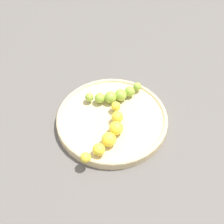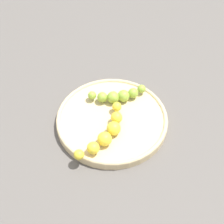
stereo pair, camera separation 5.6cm
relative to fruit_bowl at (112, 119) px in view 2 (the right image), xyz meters
The scene contains 4 objects.
ground_plane 0.01m from the fruit_bowl, ahead, with size 2.40×2.40×0.00m, color #56514C.
fruit_bowl is the anchor object (origin of this frame).
banana_green 0.06m from the fruit_bowl, 71.24° to the left, with size 0.15×0.05×0.03m.
banana_yellow 0.06m from the fruit_bowl, 107.73° to the right, with size 0.11×0.15×0.03m.
Camera 2 is at (-0.04, -0.47, 0.58)m, focal length 49.09 mm.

